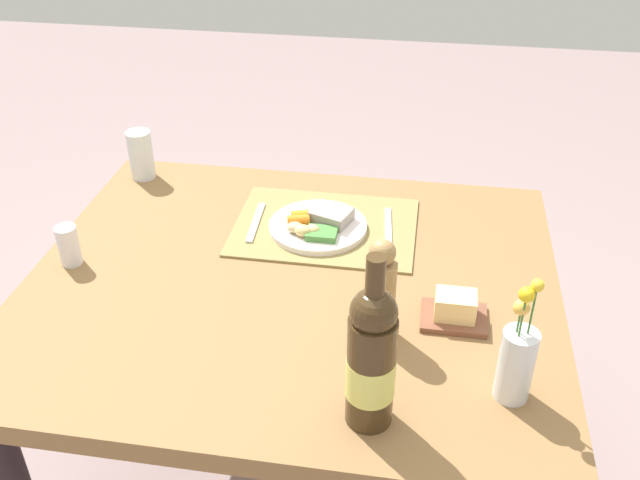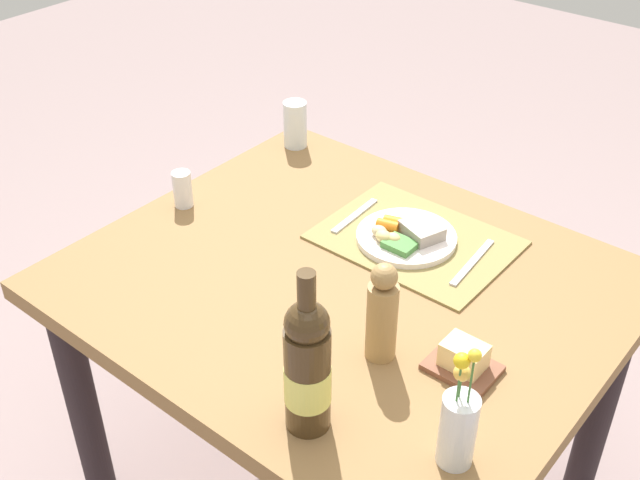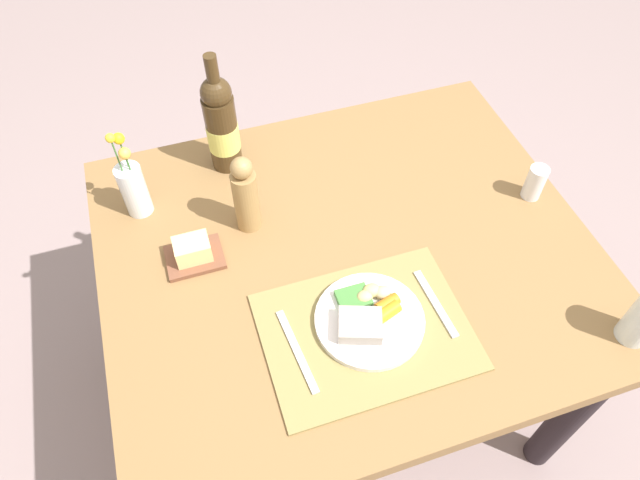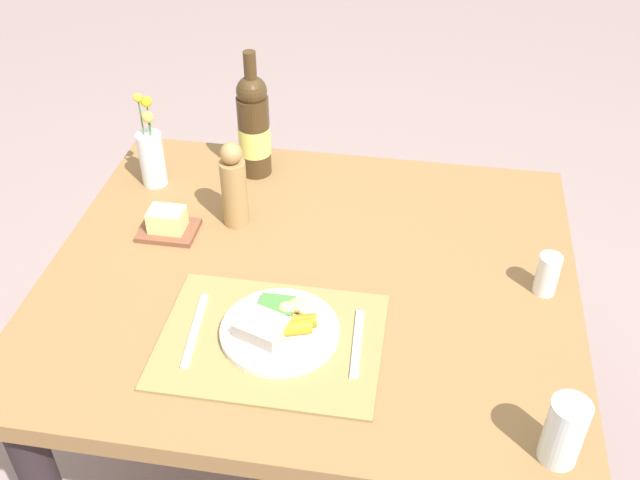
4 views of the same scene
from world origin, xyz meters
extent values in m
cube|color=olive|center=(0.00, 0.00, 0.69)|extent=(1.14, 0.98, 0.04)
cylinder|color=black|center=(-0.49, -0.41, 0.34)|extent=(0.08, 0.08, 0.67)
cylinder|color=black|center=(0.49, -0.41, 0.34)|extent=(0.08, 0.08, 0.67)
cylinder|color=black|center=(0.49, 0.41, 0.34)|extent=(0.08, 0.08, 0.67)
cube|color=olive|center=(-0.04, -0.21, 0.72)|extent=(0.43, 0.32, 0.01)
cylinder|color=white|center=(-0.02, -0.20, 0.73)|extent=(0.23, 0.23, 0.01)
cube|color=#9F9489|center=(-0.05, -0.21, 0.75)|extent=(0.11, 0.10, 0.03)
cylinder|color=orange|center=(0.01, -0.20, 0.75)|extent=(0.06, 0.05, 0.03)
cylinder|color=orange|center=(0.02, -0.18, 0.75)|extent=(0.06, 0.04, 0.03)
ellipsoid|color=#D6BE77|center=(-0.02, -0.15, 0.75)|extent=(0.04, 0.03, 0.02)
ellipsoid|color=#D4BE73|center=(0.00, -0.14, 0.75)|extent=(0.04, 0.03, 0.03)
ellipsoid|color=#C7B584|center=(0.02, -0.15, 0.75)|extent=(0.04, 0.03, 0.03)
cube|color=#447F38|center=(-0.04, -0.14, 0.75)|extent=(0.07, 0.06, 0.02)
cube|color=silver|center=(-0.19, -0.22, 0.73)|extent=(0.03, 0.20, 0.00)
cube|color=silver|center=(0.13, -0.20, 0.73)|extent=(0.03, 0.18, 0.00)
cylinder|color=#402D17|center=(-0.21, 0.37, 0.82)|extent=(0.08, 0.08, 0.21)
sphere|color=#402D17|center=(-0.21, 0.37, 0.95)|extent=(0.08, 0.08, 0.08)
cylinder|color=#402D17|center=(-0.21, 0.37, 1.00)|extent=(0.03, 0.03, 0.09)
cylinder|color=#E1DC67|center=(-0.21, 0.37, 0.81)|extent=(0.08, 0.08, 0.07)
cylinder|color=silver|center=(-0.44, 0.28, 0.79)|extent=(0.06, 0.06, 0.14)
cylinder|color=#3F7233|center=(-0.44, 0.27, 0.81)|extent=(0.00, 0.00, 0.19)
sphere|color=#F9BF4A|center=(-0.44, 0.27, 0.91)|extent=(0.03, 0.03, 0.03)
cylinder|color=#3F7233|center=(-0.45, 0.28, 0.84)|extent=(0.00, 0.00, 0.24)
sphere|color=yellow|center=(-0.45, 0.28, 0.95)|extent=(0.02, 0.02, 0.02)
cylinder|color=#3F7233|center=(-0.44, 0.28, 0.83)|extent=(0.00, 0.00, 0.22)
sphere|color=yellow|center=(-0.44, 0.28, 0.94)|extent=(0.03, 0.03, 0.03)
cylinder|color=#A17C49|center=(-0.20, 0.15, 0.80)|extent=(0.06, 0.06, 0.17)
sphere|color=#A17C49|center=(-0.20, 0.15, 0.91)|extent=(0.05, 0.05, 0.05)
cylinder|color=silver|center=(0.48, -0.39, 0.78)|extent=(0.07, 0.07, 0.13)
cylinder|color=silver|center=(0.48, -0.39, 0.76)|extent=(0.06, 0.06, 0.07)
cylinder|color=white|center=(0.49, 0.02, 0.76)|extent=(0.05, 0.05, 0.09)
cube|color=brown|center=(-0.35, 0.09, 0.72)|extent=(0.13, 0.10, 0.01)
cube|color=#F9D58A|center=(-0.35, 0.09, 0.75)|extent=(0.08, 0.06, 0.05)
camera|label=1|loc=(-0.26, 1.22, 1.62)|focal=40.04mm
camera|label=2|loc=(-0.83, 1.09, 1.77)|focal=44.37mm
camera|label=3|loc=(-0.32, -0.75, 1.79)|focal=32.39mm
camera|label=4|loc=(0.22, -1.19, 1.76)|focal=41.54mm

